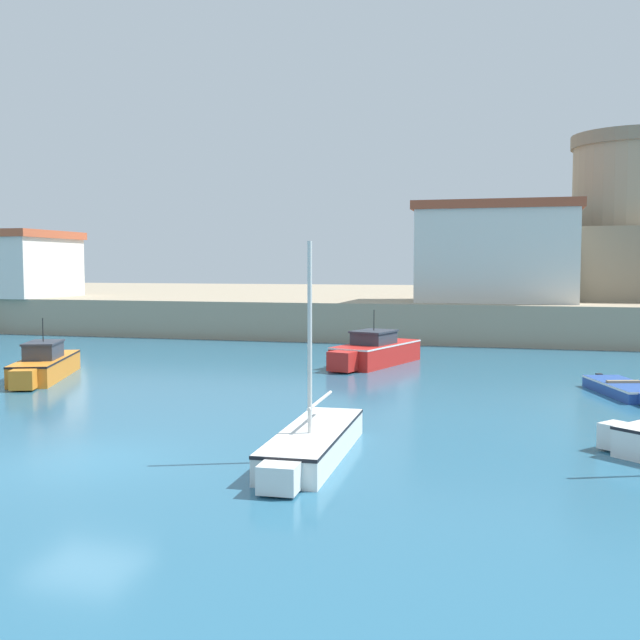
{
  "coord_description": "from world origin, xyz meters",
  "views": [
    {
      "loc": [
        9.28,
        -14.53,
        4.35
      ],
      "look_at": [
        1.05,
        16.44,
        2.0
      ],
      "focal_mm": 42.0,
      "sensor_mm": 36.0,
      "label": 1
    }
  ],
  "objects_px": {
    "dinghy_blue_0": "(625,389)",
    "harbor_shed_near_wharf": "(10,264)",
    "motorboat_red_3": "(374,351)",
    "harbor_shed_mid_row": "(497,252)",
    "motorboat_orange_2": "(45,365)",
    "fortress": "(630,242)",
    "sailboat_white_1": "(312,442)"
  },
  "relations": [
    {
      "from": "sailboat_white_1",
      "to": "harbor_shed_mid_row",
      "type": "distance_m",
      "value": 29.46
    },
    {
      "from": "motorboat_red_3",
      "to": "harbor_shed_near_wharf",
      "type": "distance_m",
      "value": 29.82
    },
    {
      "from": "harbor_shed_near_wharf",
      "to": "sailboat_white_1",
      "type": "bearing_deg",
      "value": -43.66
    },
    {
      "from": "motorboat_orange_2",
      "to": "fortress",
      "type": "height_order",
      "value": "fortress"
    },
    {
      "from": "motorboat_red_3",
      "to": "harbor_shed_near_wharf",
      "type": "relative_size",
      "value": 0.83
    },
    {
      "from": "harbor_shed_near_wharf",
      "to": "harbor_shed_mid_row",
      "type": "distance_m",
      "value": 32.04
    },
    {
      "from": "motorboat_red_3",
      "to": "harbor_shed_near_wharf",
      "type": "xyz_separation_m",
      "value": [
        -27.23,
        11.52,
        3.87
      ]
    },
    {
      "from": "motorboat_orange_2",
      "to": "dinghy_blue_0",
      "type": "bearing_deg",
      "value": 4.89
    },
    {
      "from": "dinghy_blue_0",
      "to": "fortress",
      "type": "bearing_deg",
      "value": 82.44
    },
    {
      "from": "dinghy_blue_0",
      "to": "motorboat_red_3",
      "type": "distance_m",
      "value": 10.98
    },
    {
      "from": "dinghy_blue_0",
      "to": "motorboat_red_3",
      "type": "height_order",
      "value": "motorboat_red_3"
    },
    {
      "from": "motorboat_orange_2",
      "to": "motorboat_red_3",
      "type": "relative_size",
      "value": 0.98
    },
    {
      "from": "harbor_shed_mid_row",
      "to": "motorboat_red_3",
      "type": "bearing_deg",
      "value": -110.3
    },
    {
      "from": "harbor_shed_near_wharf",
      "to": "harbor_shed_mid_row",
      "type": "xyz_separation_m",
      "value": [
        32.0,
        1.37,
        0.67
      ]
    },
    {
      "from": "sailboat_white_1",
      "to": "harbor_shed_near_wharf",
      "type": "xyz_separation_m",
      "value": [
        -28.85,
        27.54,
        4.09
      ]
    },
    {
      "from": "motorboat_red_3",
      "to": "harbor_shed_mid_row",
      "type": "xyz_separation_m",
      "value": [
        4.77,
        12.89,
        4.54
      ]
    },
    {
      "from": "motorboat_red_3",
      "to": "motorboat_orange_2",
      "type": "bearing_deg",
      "value": -147.94
    },
    {
      "from": "fortress",
      "to": "harbor_shed_mid_row",
      "type": "relative_size",
      "value": 1.23
    },
    {
      "from": "motorboat_orange_2",
      "to": "harbor_shed_mid_row",
      "type": "xyz_separation_m",
      "value": [
        16.26,
        20.09,
        4.59
      ]
    },
    {
      "from": "sailboat_white_1",
      "to": "harbor_shed_near_wharf",
      "type": "distance_m",
      "value": 40.09
    },
    {
      "from": "dinghy_blue_0",
      "to": "sailboat_white_1",
      "type": "relative_size",
      "value": 0.76
    },
    {
      "from": "motorboat_red_3",
      "to": "fortress",
      "type": "xyz_separation_m",
      "value": [
        12.77,
        18.86,
        5.23
      ]
    },
    {
      "from": "motorboat_orange_2",
      "to": "harbor_shed_near_wharf",
      "type": "relative_size",
      "value": 0.81
    },
    {
      "from": "sailboat_white_1",
      "to": "motorboat_orange_2",
      "type": "height_order",
      "value": "sailboat_white_1"
    },
    {
      "from": "motorboat_orange_2",
      "to": "harbor_shed_near_wharf",
      "type": "xyz_separation_m",
      "value": [
        -15.74,
        18.73,
        3.92
      ]
    },
    {
      "from": "dinghy_blue_0",
      "to": "harbor_shed_near_wharf",
      "type": "bearing_deg",
      "value": 155.29
    },
    {
      "from": "motorboat_red_3",
      "to": "dinghy_blue_0",
      "type": "bearing_deg",
      "value": -29.5
    },
    {
      "from": "motorboat_orange_2",
      "to": "fortress",
      "type": "relative_size",
      "value": 0.53
    },
    {
      "from": "dinghy_blue_0",
      "to": "harbor_shed_mid_row",
      "type": "bearing_deg",
      "value": 104.64
    },
    {
      "from": "fortress",
      "to": "sailboat_white_1",
      "type": "bearing_deg",
      "value": -107.73
    },
    {
      "from": "harbor_shed_near_wharf",
      "to": "motorboat_orange_2",
      "type": "bearing_deg",
      "value": -49.96
    },
    {
      "from": "sailboat_white_1",
      "to": "motorboat_orange_2",
      "type": "distance_m",
      "value": 15.8
    }
  ]
}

